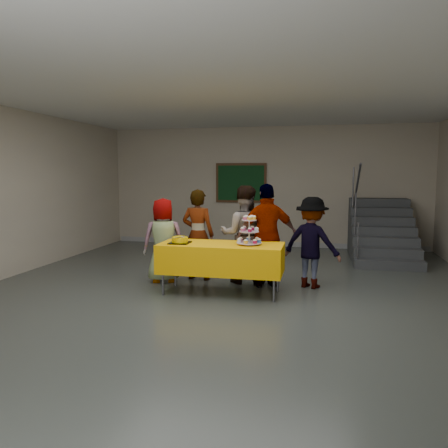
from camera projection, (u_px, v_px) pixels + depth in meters
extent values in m
plane|color=#4C514C|center=(221.00, 301.00, 6.32)|extent=(10.00, 10.00, 0.00)
cube|color=#B6AA93|center=(265.00, 187.00, 11.00)|extent=(8.00, 0.04, 3.00)
cube|color=silver|center=(221.00, 88.00, 5.98)|extent=(8.00, 10.00, 0.04)
cube|color=#999999|center=(264.00, 243.00, 11.15)|extent=(7.90, 0.03, 0.12)
cylinder|color=#595960|center=(163.00, 271.00, 6.59)|extent=(0.04, 0.04, 0.73)
cylinder|color=#595960|center=(274.00, 277.00, 6.22)|extent=(0.04, 0.04, 0.73)
cylinder|color=#595960|center=(175.00, 264.00, 7.15)|extent=(0.04, 0.04, 0.73)
cylinder|color=#595960|center=(278.00, 268.00, 6.79)|extent=(0.04, 0.04, 0.73)
cube|color=#595960|center=(221.00, 246.00, 6.64)|extent=(1.80, 0.70, 0.02)
cube|color=#FFB105|center=(221.00, 258.00, 6.66)|extent=(1.88, 0.78, 0.44)
cylinder|color=silver|center=(249.00, 244.00, 6.55)|extent=(0.18, 0.18, 0.01)
cylinder|color=silver|center=(249.00, 231.00, 6.53)|extent=(0.02, 0.02, 0.42)
cylinder|color=silver|center=(249.00, 243.00, 6.55)|extent=(0.38, 0.38, 0.01)
cylinder|color=silver|center=(249.00, 231.00, 6.53)|extent=(0.30, 0.30, 0.01)
cylinder|color=silver|center=(249.00, 220.00, 6.51)|extent=(0.22, 0.22, 0.01)
cube|color=black|center=(180.00, 243.00, 6.68)|extent=(0.30, 0.30, 0.02)
cylinder|color=#FFCD00|center=(180.00, 240.00, 6.68)|extent=(0.25, 0.25, 0.07)
ellipsoid|color=#FFCD00|center=(180.00, 238.00, 6.67)|extent=(0.25, 0.25, 0.05)
ellipsoid|color=white|center=(182.00, 237.00, 6.63)|extent=(0.08, 0.08, 0.02)
cube|color=silver|center=(176.00, 238.00, 6.55)|extent=(0.30, 0.16, 0.04)
imported|color=slate|center=(163.00, 240.00, 7.37)|extent=(0.81, 0.66, 1.42)
imported|color=slate|center=(198.00, 235.00, 7.54)|extent=(0.61, 0.43, 1.57)
imported|color=slate|center=(244.00, 235.00, 7.30)|extent=(0.88, 0.73, 1.64)
imported|color=slate|center=(267.00, 236.00, 7.04)|extent=(1.06, 0.74, 1.67)
imported|color=slate|center=(312.00, 242.00, 7.00)|extent=(1.08, 0.84, 1.47)
cube|color=#424447|center=(389.00, 265.00, 8.40)|extent=(1.30, 0.30, 0.18)
cube|color=#424447|center=(387.00, 257.00, 8.68)|extent=(1.30, 0.30, 0.36)
cube|color=#424447|center=(385.00, 250.00, 8.96)|extent=(1.30, 0.30, 0.54)
cube|color=#424447|center=(383.00, 244.00, 9.24)|extent=(1.30, 0.30, 0.72)
cube|color=#424447|center=(381.00, 237.00, 9.52)|extent=(1.30, 0.30, 0.90)
cube|color=#424447|center=(380.00, 232.00, 9.80)|extent=(1.30, 0.30, 1.08)
cube|color=#424447|center=(378.00, 226.00, 10.08)|extent=(1.30, 0.30, 1.26)
cube|color=#424447|center=(377.00, 225.00, 10.37)|extent=(1.30, 0.30, 1.26)
cylinder|color=#595960|center=(358.00, 245.00, 8.44)|extent=(0.04, 0.04, 0.90)
cylinder|color=#595960|center=(355.00, 214.00, 9.15)|extent=(0.04, 0.04, 0.90)
cylinder|color=#595960|center=(353.00, 187.00, 9.96)|extent=(0.04, 0.04, 0.90)
cylinder|color=#595960|center=(356.00, 192.00, 9.15)|extent=(0.04, 1.85, 1.20)
cube|color=#472B16|center=(241.00, 183.00, 11.09)|extent=(1.30, 0.04, 1.00)
cube|color=#123A19|center=(241.00, 183.00, 11.07)|extent=(1.18, 0.02, 0.88)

